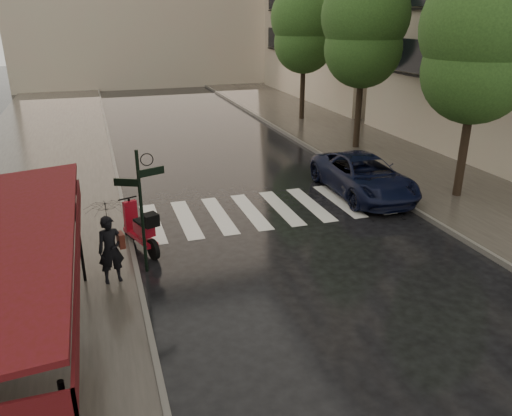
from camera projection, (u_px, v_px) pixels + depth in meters
ground at (224, 330)px, 10.09m from camera, size 120.00×120.00×0.00m
sidewalk_near at (34, 176)px, 19.40m from camera, size 6.00×60.00×0.12m
sidewalk_far at (370, 147)px, 23.64m from camera, size 5.50×60.00×0.12m
curb_near at (115, 169)px, 20.27m from camera, size 0.12×60.00×0.16m
curb_far at (316, 151)px, 22.83m from camera, size 0.12×60.00×0.16m
crosswalk at (266, 209)px, 16.26m from camera, size 7.85×3.20×0.01m
signpost at (141, 202)px, 11.74m from camera, size 1.17×0.29×3.10m
tree_near at (481, 36)px, 15.34m from camera, size 3.80×3.80×7.99m
tree_mid at (365, 22)px, 21.40m from camera, size 3.80×3.80×8.34m
tree_far at (305, 23)px, 27.71m from camera, size 3.80×3.80×8.16m
pedestrian_with_umbrella at (107, 217)px, 11.12m from camera, size 1.13×1.15×2.43m
scooter at (141, 230)px, 13.27m from camera, size 0.94×1.91×1.31m
parked_car at (363, 176)px, 17.43m from camera, size 2.33×4.90×1.35m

